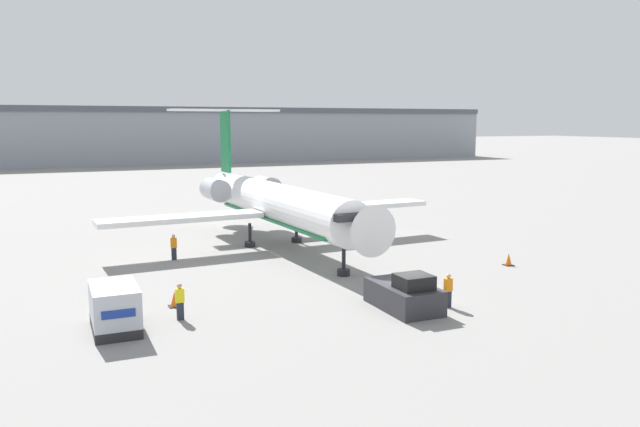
# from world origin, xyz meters

# --- Properties ---
(ground_plane) EXTENTS (600.00, 600.00, 0.00)m
(ground_plane) POSITION_xyz_m (0.00, 0.00, 0.00)
(ground_plane) COLOR gray
(terminal_building) EXTENTS (180.00, 16.80, 12.64)m
(terminal_building) POSITION_xyz_m (0.00, 120.00, 6.35)
(terminal_building) COLOR #8C939E
(terminal_building) RESTS_ON ground
(airplane_main) EXTENTS (26.20, 26.75, 10.49)m
(airplane_main) POSITION_xyz_m (-0.82, 17.87, 3.37)
(airplane_main) COLOR white
(airplane_main) RESTS_ON ground
(pushback_tug) EXTENTS (2.37, 4.27, 1.97)m
(pushback_tug) POSITION_xyz_m (-0.39, -0.01, 0.74)
(pushback_tug) COLOR #2D2D33
(pushback_tug) RESTS_ON ground
(luggage_cart) EXTENTS (2.00, 3.44, 2.09)m
(luggage_cart) POSITION_xyz_m (-14.09, 2.35, 1.05)
(luggage_cart) COLOR #232326
(luggage_cart) RESTS_ON ground
(worker_near_tug) EXTENTS (0.40, 0.25, 1.75)m
(worker_near_tug) POSITION_xyz_m (1.79, -0.68, 0.92)
(worker_near_tug) COLOR #232838
(worker_near_tug) RESTS_ON ground
(worker_by_wing) EXTENTS (0.40, 0.25, 1.76)m
(worker_by_wing) POSITION_xyz_m (-8.90, 16.05, 0.92)
(worker_by_wing) COLOR #232838
(worker_by_wing) RESTS_ON ground
(worker_on_apron) EXTENTS (0.40, 0.25, 1.79)m
(worker_on_apron) POSITION_xyz_m (-11.09, 2.73, 0.94)
(worker_on_apron) COLOR #232838
(worker_on_apron) RESTS_ON ground
(traffic_cone_left) EXTENTS (0.62, 0.62, 0.78)m
(traffic_cone_left) POSITION_xyz_m (-10.94, 5.03, 0.37)
(traffic_cone_left) COLOR black
(traffic_cone_left) RESTS_ON ground
(traffic_cone_right) EXTENTS (0.59, 0.59, 0.82)m
(traffic_cone_right) POSITION_xyz_m (10.94, 5.52, 0.39)
(traffic_cone_right) COLOR black
(traffic_cone_right) RESTS_ON ground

